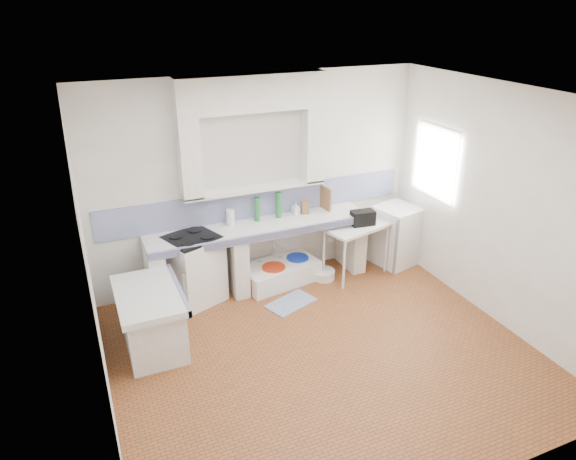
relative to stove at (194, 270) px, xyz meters
name	(u,v)px	position (x,y,z in m)	size (l,w,h in m)	color
floor	(323,354)	(1.01, -1.69, -0.44)	(4.50, 4.50, 0.00)	brown
ceiling	(332,99)	(1.01, -1.69, 2.36)	(4.50, 4.50, 0.00)	white
wall_back	(258,181)	(1.01, 0.31, 0.96)	(4.50, 4.50, 0.00)	white
wall_front	(461,356)	(1.01, -3.69, 0.96)	(4.50, 4.50, 0.00)	white
wall_left	(91,285)	(-1.24, -1.69, 0.96)	(4.50, 4.50, 0.00)	white
wall_right	(500,208)	(3.26, -1.69, 0.96)	(4.50, 4.50, 0.00)	white
alcove_mass	(252,93)	(0.91, 0.19, 2.14)	(1.90, 0.25, 0.45)	white
window_frame	(447,162)	(3.44, -0.49, 1.16)	(0.35, 0.86, 1.06)	#341F10
lace_valance	(442,135)	(3.29, -0.49, 1.54)	(0.01, 0.84, 0.24)	white
counter_slab	(260,228)	(0.91, 0.01, 0.42)	(3.00, 0.60, 0.08)	white
counter_lip	(268,236)	(0.91, -0.27, 0.42)	(3.00, 0.04, 0.10)	navy
counter_pier_left	(156,278)	(-0.49, 0.01, -0.03)	(0.20, 0.55, 0.82)	white
counter_pier_mid	(236,263)	(0.56, 0.01, -0.03)	(0.20, 0.55, 0.82)	white
counter_pier_right	(351,241)	(2.31, 0.01, -0.03)	(0.20, 0.55, 0.82)	white
peninsula_top	(149,295)	(-0.69, -0.79, 0.22)	(0.70, 1.10, 0.08)	white
peninsula_base	(152,322)	(-0.69, -0.79, -0.13)	(0.60, 1.00, 0.62)	white
peninsula_lip	(179,289)	(-0.36, -0.79, 0.22)	(0.04, 1.10, 0.10)	navy
backsplash	(259,202)	(1.01, 0.30, 0.66)	(4.27, 0.03, 0.40)	navy
stove	(194,270)	(0.00, 0.00, 0.00)	(0.61, 0.59, 0.87)	white
sink	(280,273)	(1.18, -0.01, -0.31)	(1.05, 0.57, 0.25)	white
side_table	(356,250)	(2.25, -0.23, -0.05)	(0.92, 0.51, 0.04)	white
fridge	(396,235)	(2.98, -0.13, 0.00)	(0.57, 0.57, 0.88)	white
bucket_red	(254,284)	(0.76, -0.13, -0.31)	(0.27, 0.27, 0.25)	red
bucket_orange	(274,276)	(1.06, -0.09, -0.29)	(0.32, 0.32, 0.30)	red
bucket_blue	(297,266)	(1.48, 0.04, -0.29)	(0.31, 0.31, 0.30)	#0F32CC
basin_white	(323,274)	(1.78, -0.17, -0.37)	(0.32, 0.32, 0.12)	white
water_bottle_a	(260,270)	(0.95, 0.16, -0.29)	(0.08, 0.08, 0.28)	silver
water_bottle_b	(280,266)	(1.26, 0.16, -0.29)	(0.08, 0.08, 0.29)	silver
black_bag	(363,218)	(2.32, -0.24, 0.43)	(0.32, 0.18, 0.20)	black
green_bottle_a	(257,209)	(0.93, 0.16, 0.63)	(0.07, 0.07, 0.33)	#256F34
green_bottle_b	(278,205)	(1.24, 0.16, 0.64)	(0.08, 0.08, 0.36)	#256F34
knife_block	(305,207)	(1.62, 0.14, 0.56)	(0.09, 0.07, 0.19)	#8D5E38
cutting_board	(326,198)	(1.95, 0.16, 0.63)	(0.02, 0.24, 0.33)	#8D5E38
paper_towel	(230,217)	(0.56, 0.16, 0.57)	(0.11, 0.11, 0.22)	white
soap_bottle	(296,208)	(1.49, 0.16, 0.56)	(0.08, 0.08, 0.18)	white
rug	(291,303)	(1.10, -0.59, -0.43)	(0.63, 0.36, 0.01)	#394D84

